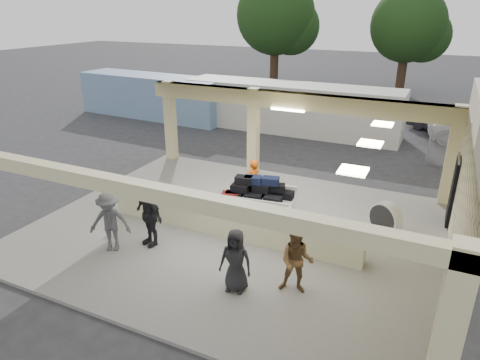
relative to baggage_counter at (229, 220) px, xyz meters
The scene contains 15 objects.
ground 0.77m from the baggage_counter, 90.00° to the left, with size 120.00×120.00×0.00m, color #29292B.
pavilion 1.41m from the baggage_counter, 79.65° to the left, with size 12.01×10.00×3.55m.
baggage_counter is the anchor object (origin of this frame).
luggage_cart 1.63m from the baggage_counter, 81.34° to the left, with size 2.46×1.70×1.35m.
drum_fan 4.63m from the baggage_counter, 23.99° to the left, with size 1.01×0.81×1.10m.
baggage_handler 2.15m from the baggage_counter, 93.95° to the left, with size 0.62×0.34×1.69m, color #E1510B.
passenger_a 3.25m from the baggage_counter, 33.60° to the right, with size 0.81×0.36×1.67m, color brown.
passenger_b 2.34m from the baggage_counter, 140.95° to the right, with size 1.09×0.40×1.86m, color black.
passenger_c 3.39m from the baggage_counter, 139.92° to the right, with size 1.13×0.39×1.74m, color #46464A.
passenger_d 2.71m from the baggage_counter, 59.70° to the right, with size 0.79×0.32×1.61m, color black.
car_dark 16.36m from the baggage_counter, 69.82° to the left, with size 1.44×4.07×1.36m, color black.
container_white 12.43m from the baggage_counter, 100.82° to the left, with size 12.00×2.40×2.60m, color silver.
container_blue 16.26m from the baggage_counter, 133.59° to the left, with size 9.86×2.37×2.56m, color #6886A7.
tree_left 26.31m from the baggage_counter, 107.30° to the left, with size 6.60×6.30×9.00m.
tree_mid 27.11m from the baggage_counter, 85.03° to the left, with size 6.00×5.60×8.00m.
Camera 1 is at (5.14, -10.61, 6.49)m, focal length 32.00 mm.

